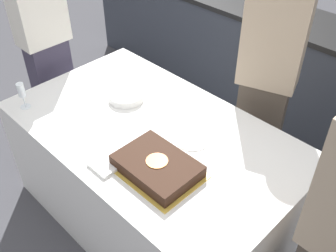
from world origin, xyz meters
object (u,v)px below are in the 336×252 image
plate_stack (126,96)px  person_cutting_cake (267,77)px  person_seated_left (45,45)px  wine_glass (21,92)px  cake (157,166)px

plate_stack → person_cutting_cake: person_cutting_cake is taller
plate_stack → person_seated_left: (-0.76, -0.09, 0.11)m
wine_glass → person_seated_left: person_seated_left is taller
person_cutting_cake → person_seated_left: (-1.35, -0.74, -0.01)m
person_seated_left → person_cutting_cake: bearing=-61.5°
person_cutting_cake → person_seated_left: person_cutting_cake is taller
cake → wine_glass: bearing=-168.8°
cake → person_cutting_cake: 0.95m
cake → person_seated_left: (-1.35, 0.21, 0.10)m
person_cutting_cake → wine_glass: bearing=30.0°
wine_glass → person_seated_left: 0.55m
plate_stack → wine_glass: bearing=-127.4°
wine_glass → person_cutting_cake: (0.97, 1.14, 0.03)m
plate_stack → person_cutting_cake: bearing=47.4°
wine_glass → person_seated_left: size_ratio=0.10×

